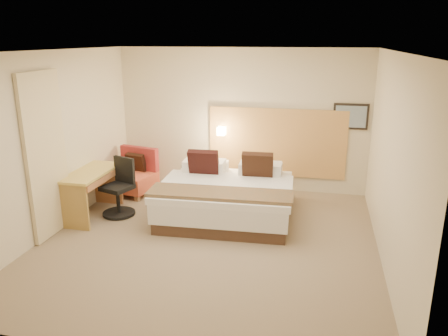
% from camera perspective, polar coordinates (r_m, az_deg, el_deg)
% --- Properties ---
extents(floor, '(4.80, 5.00, 0.02)m').
position_cam_1_polar(floor, '(6.51, -2.00, -9.57)').
color(floor, '#816E56').
rests_on(floor, ground).
extents(ceiling, '(4.80, 5.00, 0.02)m').
position_cam_1_polar(ceiling, '(5.84, -2.28, 15.12)').
color(ceiling, white).
rests_on(ceiling, floor).
extents(wall_back, '(4.80, 0.02, 2.70)m').
position_cam_1_polar(wall_back, '(8.43, 2.23, 6.29)').
color(wall_back, beige).
rests_on(wall_back, floor).
extents(wall_front, '(4.80, 0.02, 2.70)m').
position_cam_1_polar(wall_front, '(3.79, -11.88, -7.32)').
color(wall_front, beige).
rests_on(wall_front, floor).
extents(wall_left, '(0.02, 5.00, 2.70)m').
position_cam_1_polar(wall_left, '(7.03, -21.53, 3.03)').
color(wall_left, beige).
rests_on(wall_left, floor).
extents(wall_right, '(0.02, 5.00, 2.70)m').
position_cam_1_polar(wall_right, '(5.91, 21.08, 0.67)').
color(wall_right, beige).
rests_on(wall_right, floor).
extents(headboard_panel, '(2.60, 0.04, 1.30)m').
position_cam_1_polar(headboard_panel, '(8.37, 6.87, 3.32)').
color(headboard_panel, tan).
rests_on(headboard_panel, wall_back).
extents(art_frame, '(0.62, 0.03, 0.47)m').
position_cam_1_polar(art_frame, '(8.25, 16.21, 6.48)').
color(art_frame, black).
rests_on(art_frame, wall_back).
extents(art_canvas, '(0.54, 0.01, 0.39)m').
position_cam_1_polar(art_canvas, '(8.23, 16.22, 6.46)').
color(art_canvas, gray).
rests_on(art_canvas, wall_back).
extents(lamp_arm, '(0.02, 0.12, 0.02)m').
position_cam_1_polar(lamp_arm, '(8.45, -0.25, 4.95)').
color(lamp_arm, silver).
rests_on(lamp_arm, wall_back).
extents(lamp_shade, '(0.15, 0.15, 0.15)m').
position_cam_1_polar(lamp_shade, '(8.39, -0.34, 4.87)').
color(lamp_shade, '#F9E7C2').
rests_on(lamp_shade, wall_back).
extents(curtain, '(0.06, 0.90, 2.42)m').
position_cam_1_polar(curtain, '(6.83, -22.21, 1.46)').
color(curtain, beige).
rests_on(curtain, wall_left).
extents(bottle_a, '(0.08, 0.08, 0.21)m').
position_cam_1_polar(bottle_a, '(8.15, -4.46, 1.01)').
color(bottle_a, '#8FC6DD').
rests_on(bottle_a, side_table).
extents(bottle_b, '(0.08, 0.08, 0.21)m').
position_cam_1_polar(bottle_b, '(8.19, -3.77, 1.10)').
color(bottle_b, '#8AA5D6').
rests_on(bottle_b, side_table).
extents(menu_folder, '(0.14, 0.09, 0.23)m').
position_cam_1_polar(menu_folder, '(8.11, -3.20, 1.02)').
color(menu_folder, '#361C16').
rests_on(menu_folder, side_table).
extents(bed, '(2.22, 2.17, 1.04)m').
position_cam_1_polar(bed, '(7.30, 0.47, -3.59)').
color(bed, '#402B20').
rests_on(bed, floor).
extents(lounge_chair, '(0.94, 0.86, 0.85)m').
position_cam_1_polar(lounge_chair, '(8.50, -11.75, -0.98)').
color(lounge_chair, '#A5754E').
rests_on(lounge_chair, floor).
extents(side_table, '(0.64, 0.64, 0.57)m').
position_cam_1_polar(side_table, '(8.24, -3.81, -1.38)').
color(side_table, silver).
rests_on(side_table, floor).
extents(desk, '(0.58, 1.24, 0.78)m').
position_cam_1_polar(desk, '(7.49, -16.87, -1.61)').
color(desk, gold).
rests_on(desk, floor).
extents(desk_chair, '(0.68, 0.68, 0.95)m').
position_cam_1_polar(desk_chair, '(7.50, -13.47, -3.06)').
color(desk_chair, black).
rests_on(desk_chair, floor).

